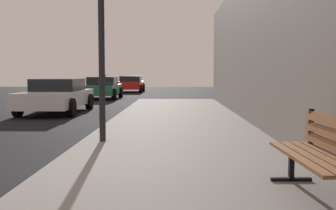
{
  "coord_description": "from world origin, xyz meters",
  "views": [
    {
      "loc": [
        3.85,
        -5.01,
        1.47
      ],
      "look_at": [
        3.72,
        2.59,
        0.87
      ],
      "focal_mm": 43.3,
      "sensor_mm": 36.0,
      "label": 1
    }
  ],
  "objects_px": {
    "car_white": "(57,95)",
    "car_green": "(102,88)",
    "bench": "(323,151)",
    "car_red": "(131,84)"
  },
  "relations": [
    {
      "from": "bench",
      "to": "car_green",
      "type": "xyz_separation_m",
      "value": [
        -5.79,
        19.41,
        -0.02
      ]
    },
    {
      "from": "bench",
      "to": "car_white",
      "type": "distance_m",
      "value": 12.39
    },
    {
      "from": "car_white",
      "to": "car_green",
      "type": "distance_m",
      "value": 8.54
    },
    {
      "from": "car_white",
      "to": "car_red",
      "type": "height_order",
      "value": "same"
    },
    {
      "from": "car_white",
      "to": "car_green",
      "type": "height_order",
      "value": "car_green"
    },
    {
      "from": "bench",
      "to": "car_red",
      "type": "height_order",
      "value": "car_red"
    },
    {
      "from": "car_green",
      "to": "car_red",
      "type": "bearing_deg",
      "value": -94.59
    },
    {
      "from": "car_red",
      "to": "bench",
      "type": "bearing_deg",
      "value": 100.25
    },
    {
      "from": "bench",
      "to": "car_green",
      "type": "height_order",
      "value": "car_green"
    },
    {
      "from": "car_white",
      "to": "car_red",
      "type": "bearing_deg",
      "value": -92.88
    }
  ]
}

